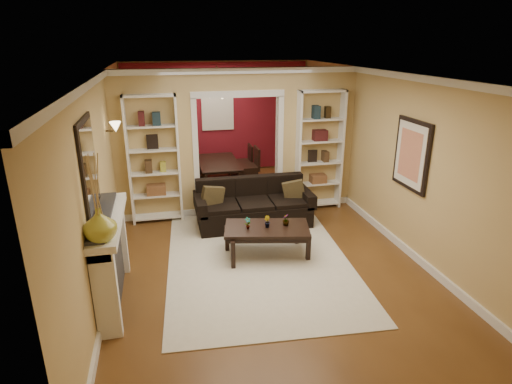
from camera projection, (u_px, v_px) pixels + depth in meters
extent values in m
plane|color=brown|center=(252.00, 235.00, 7.32)|extent=(8.00, 8.00, 0.00)
plane|color=white|center=(251.00, 72.00, 6.42)|extent=(8.00, 8.00, 0.00)
plane|color=tan|center=(217.00, 118.00, 10.55)|extent=(8.00, 0.00, 8.00)
plane|color=tan|center=(365.00, 296.00, 3.19)|extent=(8.00, 0.00, 8.00)
plane|color=tan|center=(105.00, 168.00, 6.40)|extent=(0.00, 8.00, 8.00)
plane|color=tan|center=(380.00, 152.00, 7.34)|extent=(0.00, 8.00, 8.00)
cube|color=tan|center=(238.00, 143.00, 7.97)|extent=(4.50, 0.15, 2.70)
cube|color=maroon|center=(218.00, 119.00, 10.53)|extent=(4.44, 0.04, 2.64)
cube|color=#8CA5CC|center=(218.00, 110.00, 10.42)|extent=(0.78, 0.03, 0.98)
cube|color=silver|center=(258.00, 260.00, 6.49)|extent=(2.94, 3.93, 0.01)
cube|color=black|center=(254.00, 203.00, 7.63)|extent=(2.08, 0.90, 0.81)
cube|color=brown|center=(212.00, 197.00, 7.40)|extent=(0.40, 0.22, 0.38)
cube|color=brown|center=(294.00, 191.00, 7.70)|extent=(0.39, 0.19, 0.37)
cube|color=black|center=(267.00, 241.00, 6.56)|extent=(1.38, 0.94, 0.48)
imported|color=#336626|center=(248.00, 223.00, 6.39)|extent=(0.12, 0.10, 0.19)
imported|color=#336626|center=(267.00, 222.00, 6.45)|extent=(0.11, 0.12, 0.18)
imported|color=#336626|center=(286.00, 220.00, 6.51)|extent=(0.13, 0.13, 0.18)
cube|color=white|center=(154.00, 160.00, 7.56)|extent=(0.90, 0.30, 2.30)
cube|color=white|center=(319.00, 151.00, 8.21)|extent=(0.90, 0.30, 2.30)
cube|color=white|center=(113.00, 260.00, 5.32)|extent=(0.32, 1.70, 1.16)
imported|color=#A4A435|center=(100.00, 225.00, 4.45)|extent=(0.43, 0.43, 0.36)
cube|color=silver|center=(89.00, 166.00, 4.88)|extent=(0.03, 0.95, 1.10)
cube|color=#FFE0A5|center=(112.00, 129.00, 6.77)|extent=(0.18, 0.18, 0.22)
cube|color=black|center=(411.00, 155.00, 6.34)|extent=(0.04, 0.85, 1.05)
imported|color=black|center=(220.00, 173.00, 9.79)|extent=(1.59, 0.89, 0.56)
cube|color=black|center=(197.00, 174.00, 9.36)|extent=(0.51, 0.51, 0.79)
cube|color=black|center=(246.00, 167.00, 9.56)|extent=(0.50, 0.50, 0.94)
cube|color=black|center=(194.00, 164.00, 9.89)|extent=(0.46, 0.46, 0.89)
cube|color=black|center=(241.00, 162.00, 10.13)|extent=(0.44, 0.44, 0.85)
cube|color=#352918|center=(225.00, 97.00, 9.13)|extent=(0.50, 0.50, 0.30)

